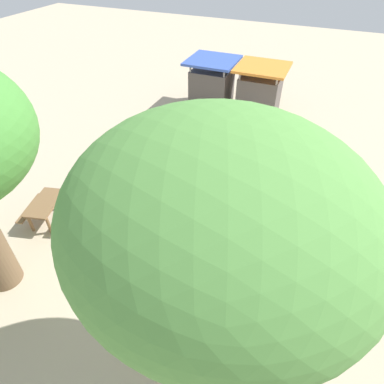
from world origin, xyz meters
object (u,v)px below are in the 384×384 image
at_px(person_handler, 251,224).
at_px(wooden_bench, 114,159).
at_px(feed_bucket, 165,197).
at_px(picnic_table_near, 46,206).
at_px(picnic_table_far, 352,268).
at_px(market_stall_orange, 259,93).
at_px(elephant, 192,196).
at_px(market_stall_blue, 212,86).
at_px(shade_tree_secondary, 219,230).

height_order(person_handler, wooden_bench, person_handler).
bearing_deg(feed_bucket, wooden_bench, 160.22).
height_order(picnic_table_near, picnic_table_far, same).
bearing_deg(market_stall_orange, wooden_bench, -120.21).
distance_m(elephant, wooden_bench, 4.33).
bearing_deg(picnic_table_near, market_stall_blue, 154.73).
bearing_deg(market_stall_blue, person_handler, -63.21).
distance_m(person_handler, feed_bucket, 3.60).
distance_m(elephant, shade_tree_secondary, 6.34).
distance_m(elephant, picnic_table_near, 4.92).
bearing_deg(person_handler, picnic_table_near, 21.32).
height_order(wooden_bench, feed_bucket, wooden_bench).
xyz_separation_m(shade_tree_secondary, market_stall_orange, (-2.18, 13.20, -3.51)).
bearing_deg(feed_bucket, person_handler, -14.86).
bearing_deg(picnic_table_far, person_handler, -141.75).
height_order(wooden_bench, market_stall_blue, market_stall_blue).
xyz_separation_m(shade_tree_secondary, picnic_table_near, (-6.79, 2.54, -4.06)).
height_order(elephant, shade_tree_secondary, shade_tree_secondary).
bearing_deg(market_stall_orange, person_handler, -77.55).
bearing_deg(feed_bucket, picnic_table_near, -143.34).
bearing_deg(wooden_bench, elephant, -14.56).
xyz_separation_m(picnic_table_near, market_stall_orange, (4.61, 10.66, 0.55)).
bearing_deg(person_handler, market_stall_blue, -54.71).
height_order(person_handler, market_stall_blue, market_stall_blue).
distance_m(shade_tree_secondary, market_stall_blue, 14.47).
height_order(wooden_bench, picnic_table_far, wooden_bench).
relative_size(wooden_bench, feed_bucket, 3.96).
bearing_deg(market_stall_blue, wooden_bench, -102.55).
distance_m(elephant, market_stall_blue, 8.98).
bearing_deg(elephant, feed_bucket, 108.80).
relative_size(elephant, shade_tree_secondary, 0.31).
distance_m(shade_tree_secondary, picnic_table_near, 8.31).
bearing_deg(picnic_table_far, elephant, -145.63).
bearing_deg(wooden_bench, market_stall_blue, 81.93).
bearing_deg(wooden_bench, person_handler, -12.65).
bearing_deg(shade_tree_secondary, wooden_bench, 136.92).
distance_m(shade_tree_secondary, picnic_table_far, 6.25).
bearing_deg(wooden_bench, picnic_table_far, -8.65).
bearing_deg(elephant, market_stall_orange, 35.20).
bearing_deg(picnic_table_far, market_stall_blue, 171.57).
distance_m(elephant, feed_bucket, 1.50).
bearing_deg(shade_tree_secondary, picnic_table_near, 159.46).
relative_size(wooden_bench, picnic_table_far, 0.68).
relative_size(wooden_bench, picnic_table_near, 0.78).
height_order(elephant, person_handler, person_handler).
bearing_deg(elephant, shade_tree_secondary, -116.98).
xyz_separation_m(person_handler, picnic_table_near, (-6.63, -1.51, -0.36)).
relative_size(picnic_table_far, market_stall_blue, 0.84).
distance_m(picnic_table_near, feed_bucket, 4.06).
xyz_separation_m(elephant, wooden_bench, (-4.07, 1.41, -0.45)).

